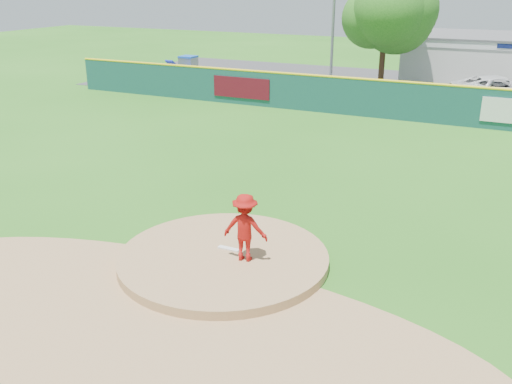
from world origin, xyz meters
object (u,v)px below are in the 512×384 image
at_px(pitcher, 245,227).
at_px(deciduous_tree, 385,20).
at_px(playground_slide, 188,68).
at_px(van, 500,89).

height_order(pitcher, deciduous_tree, deciduous_tree).
height_order(playground_slide, deciduous_tree, deciduous_tree).
relative_size(playground_slide, deciduous_tree, 0.42).
height_order(pitcher, van, pitcher).
relative_size(van, playground_slide, 1.79).
xyz_separation_m(van, playground_slide, (-21.03, -1.03, 0.08)).
relative_size(pitcher, playground_slide, 0.57).
xyz_separation_m(pitcher, playground_slide, (-16.54, 24.05, -0.27)).
xyz_separation_m(pitcher, van, (4.48, 25.07, -0.34)).
bearing_deg(playground_slide, pitcher, -55.48).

